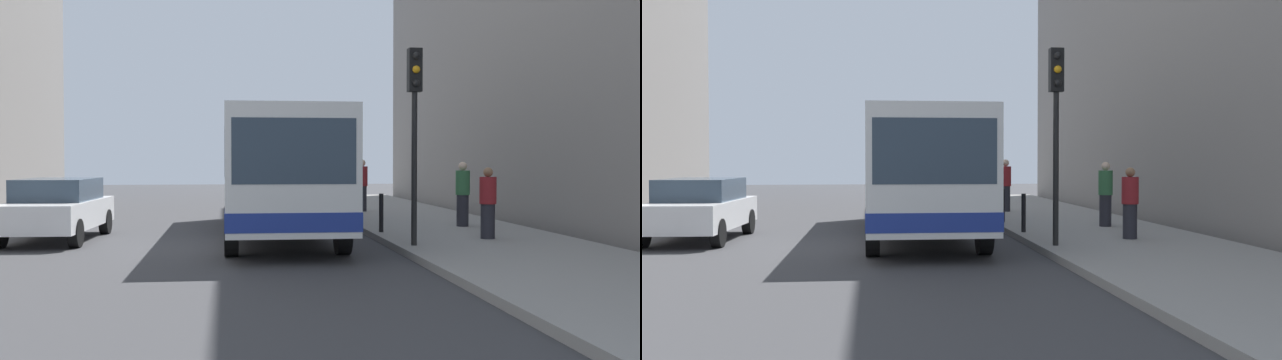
% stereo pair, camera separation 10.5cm
% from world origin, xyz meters
% --- Properties ---
extents(ground_plane, '(80.00, 80.00, 0.00)m').
position_xyz_m(ground_plane, '(0.00, 0.00, 0.00)').
color(ground_plane, '#38383A').
extents(sidewalk, '(4.40, 40.00, 0.15)m').
position_xyz_m(sidewalk, '(5.40, 0.00, 0.07)').
color(sidewalk, gray).
rests_on(sidewalk, ground).
extents(bus, '(2.57, 11.03, 3.00)m').
position_xyz_m(bus, '(0.90, 2.42, 1.73)').
color(bus, white).
rests_on(bus, ground).
extents(car_beside_bus, '(2.06, 4.49, 1.48)m').
position_xyz_m(car_beside_bus, '(-4.37, 1.88, 0.78)').
color(car_beside_bus, silver).
rests_on(car_beside_bus, ground).
extents(traffic_light, '(0.28, 0.33, 4.10)m').
position_xyz_m(traffic_light, '(3.55, -1.45, 3.01)').
color(traffic_light, black).
rests_on(traffic_light, sidewalk).
extents(bollard_near, '(0.11, 0.11, 0.95)m').
position_xyz_m(bollard_near, '(3.45, 1.39, 0.62)').
color(bollard_near, black).
rests_on(bollard_near, sidewalk).
extents(bollard_mid, '(0.11, 0.11, 0.95)m').
position_xyz_m(bollard_mid, '(3.45, 4.28, 0.62)').
color(bollard_mid, black).
rests_on(bollard_mid, sidewalk).
extents(bollard_far, '(0.11, 0.11, 0.95)m').
position_xyz_m(bollard_far, '(3.45, 7.18, 0.62)').
color(bollard_far, black).
rests_on(bollard_far, sidewalk).
extents(bollard_farthest, '(0.11, 0.11, 0.95)m').
position_xyz_m(bollard_farthest, '(3.45, 10.07, 0.62)').
color(bollard_farthest, black).
rests_on(bollard_farthest, sidewalk).
extents(pedestrian_near_signal, '(0.38, 0.38, 1.62)m').
position_xyz_m(pedestrian_near_signal, '(5.53, -0.39, 0.95)').
color(pedestrian_near_signal, '#26262D').
rests_on(pedestrian_near_signal, sidewalk).
extents(pedestrian_mid_sidewalk, '(0.38, 0.38, 1.73)m').
position_xyz_m(pedestrian_mid_sidewalk, '(5.94, 2.64, 1.01)').
color(pedestrian_mid_sidewalk, '#26262D').
rests_on(pedestrian_mid_sidewalk, sidewalk).
extents(pedestrian_far_sidewalk, '(0.38, 0.38, 1.79)m').
position_xyz_m(pedestrian_far_sidewalk, '(4.28, 8.47, 1.05)').
color(pedestrian_far_sidewalk, '#26262D').
rests_on(pedestrian_far_sidewalk, sidewalk).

